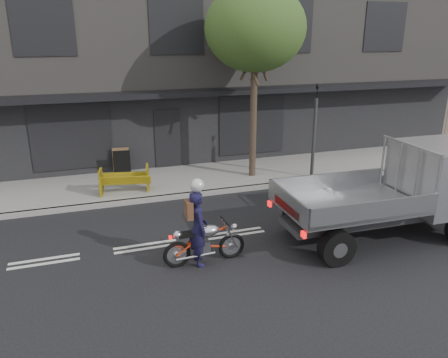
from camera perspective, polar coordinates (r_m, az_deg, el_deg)
The scene contains 11 objects.
ground at distance 11.86m, azimuth 1.44°, elevation -7.13°, with size 80.00×80.00×0.00m, color black.
sidewalk at distance 16.01m, azimuth -4.31°, elevation 0.01°, with size 32.00×3.20×0.15m, color gray.
kerb at distance 14.55m, azimuth -2.73°, elevation -1.87°, with size 32.00×0.20×0.15m, color gray.
building_main at distance 21.69m, azimuth -9.09°, elevation 15.24°, with size 26.00×10.00×8.00m, color slate.
street_tree at distance 15.42m, azimuth 4.10°, elevation 18.97°, with size 3.40×3.40×6.74m.
traffic_light_pole at distance 15.93m, azimuth 11.67°, elevation 5.47°, with size 0.12×0.12×3.50m.
motorcycle at distance 10.25m, azimuth -2.55°, elevation -8.20°, with size 1.98×0.57×1.02m.
rider at distance 10.06m, azimuth -3.41°, elevation -6.43°, with size 0.65×0.43×1.79m, color #161334.
flatbed_ute at distance 12.63m, azimuth 24.60°, elevation -0.29°, with size 5.45×2.36×2.50m.
construction_barrier at distance 14.41m, azimuth -12.74°, elevation -0.32°, with size 1.61×0.64×0.90m, color yellow, non-canonical shape.
sandwich_board at distance 16.43m, azimuth -13.18°, elevation 2.08°, with size 0.61×0.41×0.96m, color black, non-canonical shape.
Camera 1 is at (-3.69, -10.05, 5.11)m, focal length 35.00 mm.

